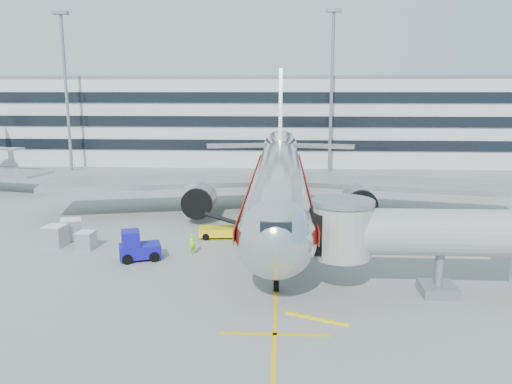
{
  "coord_description": "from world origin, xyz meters",
  "views": [
    {
      "loc": [
        0.32,
        -39.1,
        12.98
      ],
      "look_at": [
        -2.05,
        5.32,
        4.0
      ],
      "focal_mm": 35.0,
      "sensor_mm": 36.0,
      "label": 1
    }
  ],
  "objects_px": {
    "cargo_container_left": "(55,236)",
    "ramp_worker": "(192,244)",
    "belt_loader": "(225,231)",
    "baggage_tug": "(137,247)",
    "cargo_container_front": "(86,240)",
    "main_jet": "(279,178)",
    "cargo_container_right": "(71,229)"
  },
  "relations": [
    {
      "from": "baggage_tug",
      "to": "cargo_container_front",
      "type": "relative_size",
      "value": 2.37
    },
    {
      "from": "main_jet",
      "to": "ramp_worker",
      "type": "relative_size",
      "value": 28.8
    },
    {
      "from": "main_jet",
      "to": "belt_loader",
      "type": "bearing_deg",
      "value": -122.53
    },
    {
      "from": "cargo_container_left",
      "to": "cargo_container_right",
      "type": "bearing_deg",
      "value": 75.23
    },
    {
      "from": "cargo_container_front",
      "to": "baggage_tug",
      "type": "bearing_deg",
      "value": -26.47
    },
    {
      "from": "main_jet",
      "to": "cargo_container_front",
      "type": "height_order",
      "value": "main_jet"
    },
    {
      "from": "belt_loader",
      "to": "cargo_container_front",
      "type": "height_order",
      "value": "belt_loader"
    },
    {
      "from": "baggage_tug",
      "to": "cargo_container_front",
      "type": "bearing_deg",
      "value": 153.53
    },
    {
      "from": "ramp_worker",
      "to": "cargo_container_left",
      "type": "bearing_deg",
      "value": 130.5
    },
    {
      "from": "cargo_container_left",
      "to": "ramp_worker",
      "type": "relative_size",
      "value": 1.06
    },
    {
      "from": "baggage_tug",
      "to": "cargo_container_front",
      "type": "xyz_separation_m",
      "value": [
        -5.12,
        2.55,
        -0.29
      ]
    },
    {
      "from": "belt_loader",
      "to": "baggage_tug",
      "type": "distance_m",
      "value": 8.9
    },
    {
      "from": "main_jet",
      "to": "cargo_container_left",
      "type": "bearing_deg",
      "value": -150.42
    },
    {
      "from": "belt_loader",
      "to": "cargo_container_right",
      "type": "xyz_separation_m",
      "value": [
        -13.65,
        -1.22,
        0.27
      ]
    },
    {
      "from": "main_jet",
      "to": "ramp_worker",
      "type": "xyz_separation_m",
      "value": [
        -6.86,
        -12.58,
        -3.35
      ]
    },
    {
      "from": "baggage_tug",
      "to": "cargo_container_left",
      "type": "height_order",
      "value": "baggage_tug"
    },
    {
      "from": "cargo_container_left",
      "to": "cargo_container_front",
      "type": "distance_m",
      "value": 2.99
    },
    {
      "from": "cargo_container_front",
      "to": "ramp_worker",
      "type": "height_order",
      "value": "ramp_worker"
    },
    {
      "from": "cargo_container_right",
      "to": "ramp_worker",
      "type": "bearing_deg",
      "value": -18.07
    },
    {
      "from": "belt_loader",
      "to": "baggage_tug",
      "type": "xyz_separation_m",
      "value": [
        -6.14,
        -6.43,
        0.38
      ]
    },
    {
      "from": "cargo_container_front",
      "to": "cargo_container_right",
      "type": "bearing_deg",
      "value": 131.84
    },
    {
      "from": "baggage_tug",
      "to": "cargo_container_right",
      "type": "distance_m",
      "value": 9.14
    },
    {
      "from": "belt_loader",
      "to": "cargo_container_right",
      "type": "relative_size",
      "value": 2.16
    },
    {
      "from": "cargo_container_left",
      "to": "ramp_worker",
      "type": "height_order",
      "value": "cargo_container_left"
    },
    {
      "from": "cargo_container_left",
      "to": "cargo_container_front",
      "type": "relative_size",
      "value": 1.24
    },
    {
      "from": "cargo_container_left",
      "to": "cargo_container_front",
      "type": "height_order",
      "value": "cargo_container_left"
    },
    {
      "from": "cargo_container_right",
      "to": "cargo_container_left",
      "type": "bearing_deg",
      "value": -104.77
    },
    {
      "from": "baggage_tug",
      "to": "cargo_container_left",
      "type": "distance_m",
      "value": 8.65
    },
    {
      "from": "cargo_container_left",
      "to": "cargo_container_front",
      "type": "xyz_separation_m",
      "value": [
        2.91,
        -0.67,
        -0.15
      ]
    },
    {
      "from": "belt_loader",
      "to": "cargo_container_left",
      "type": "xyz_separation_m",
      "value": [
        -14.17,
        -3.21,
        0.24
      ]
    },
    {
      "from": "cargo_container_right",
      "to": "ramp_worker",
      "type": "distance_m",
      "value": 12.22
    },
    {
      "from": "baggage_tug",
      "to": "cargo_container_left",
      "type": "bearing_deg",
      "value": 158.12
    }
  ]
}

